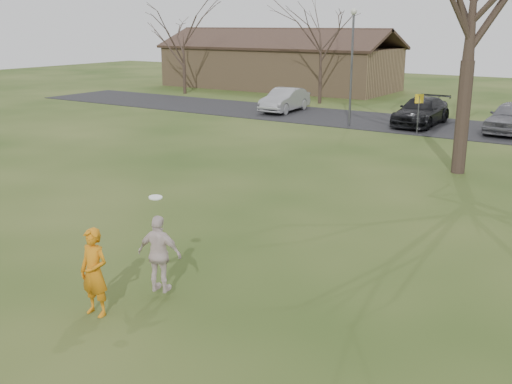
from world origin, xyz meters
TOP-DOWN VIEW (x-y plane):
  - ground at (0.00, 0.00)m, footprint 120.00×120.00m
  - parking_strip at (0.00, 25.00)m, footprint 62.00×6.50m
  - player_defender at (-0.67, -0.66)m, footprint 0.67×0.46m
  - car_1 at (-11.83, 25.34)m, footprint 1.88×4.60m
  - car_3 at (-2.82, 25.00)m, footprint 2.12×5.16m
  - car_4 at (1.90, 25.15)m, footprint 2.22×4.85m
  - catching_play at (-0.09, 0.57)m, footprint 1.02×0.62m
  - building at (-20.00, 38.00)m, footprint 20.60×8.50m
  - lamp_post at (-6.00, 22.50)m, footprint 0.34×0.34m
  - sign_yellow at (-2.00, 22.00)m, footprint 0.35×0.35m

SIDE VIEW (x-z plane):
  - ground at x=0.00m, z-range 0.00..0.00m
  - parking_strip at x=0.00m, z-range 0.00..0.04m
  - car_1 at x=-11.83m, z-range 0.04..1.52m
  - car_3 at x=-2.82m, z-range 0.04..1.53m
  - car_4 at x=1.90m, z-range 0.04..1.65m
  - player_defender at x=-0.67m, z-range 0.00..1.76m
  - catching_play at x=-0.09m, z-range -0.05..2.01m
  - sign_yellow at x=-2.00m, z-range 0.41..2.49m
  - building at x=-20.00m, z-range -0.64..4.50m
  - lamp_post at x=-6.00m, z-range 0.83..7.10m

